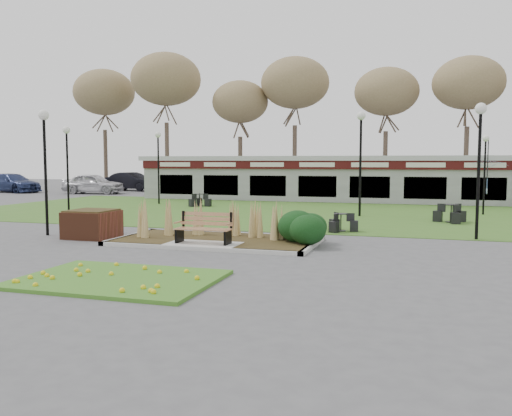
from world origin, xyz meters
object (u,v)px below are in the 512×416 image
(brick_planter, at_px, (92,224))
(lamp_post_near_left, at_px, (45,144))
(lamp_post_far_right, at_px, (361,140))
(bistro_set_b, at_px, (200,202))
(car_silver, at_px, (93,183))
(patio_umbrella, at_px, (487,177))
(car_black, at_px, (132,182))
(food_pavilion, at_px, (321,178))
(lamp_post_mid_left, at_px, (67,150))
(bistro_set_d, at_px, (451,216))
(bistro_set_c, at_px, (341,225))
(car_blue, at_px, (13,183))
(lamp_post_mid_right, at_px, (485,157))
(lamp_post_far_left, at_px, (158,151))
(lamp_post_near_right, at_px, (480,140))
(park_bench, at_px, (204,228))

(brick_planter, height_order, lamp_post_near_left, lamp_post_near_left)
(lamp_post_far_right, distance_m, bistro_set_b, 10.26)
(lamp_post_near_left, xyz_separation_m, car_silver, (-12.28, 21.18, -2.35))
(patio_umbrella, height_order, car_black, patio_umbrella)
(food_pavilion, distance_m, lamp_post_mid_left, 16.08)
(lamp_post_near_left, bearing_deg, bistro_set_d, 30.82)
(bistro_set_c, distance_m, car_blue, 33.96)
(lamp_post_mid_right, xyz_separation_m, car_black, (-26.88, 13.78, -1.99))
(car_blue, bearing_deg, lamp_post_mid_left, -120.13)
(car_silver, xyz_separation_m, car_black, (0.72, 4.76, -0.01))
(food_pavilion, height_order, car_black, food_pavilion)
(food_pavilion, xyz_separation_m, lamp_post_mid_left, (-10.13, -12.37, 1.62))
(lamp_post_far_left, xyz_separation_m, car_silver, (-9.65, 7.66, -2.34))
(lamp_post_near_right, bearing_deg, lamp_post_far_right, 124.87)
(park_bench, bearing_deg, lamp_post_near_left, 172.61)
(brick_planter, xyz_separation_m, bistro_set_d, (11.82, 8.21, -0.21))
(lamp_post_near_right, distance_m, lamp_post_mid_right, 9.01)
(bistro_set_b, xyz_separation_m, car_black, (-11.99, 13.38, 0.54))
(lamp_post_mid_right, relative_size, car_black, 0.79)
(car_black, bearing_deg, lamp_post_far_right, -118.29)
(food_pavilion, height_order, lamp_post_near_right, lamp_post_near_right)
(brick_planter, relative_size, car_blue, 0.28)
(park_bench, height_order, lamp_post_near_left, lamp_post_near_left)
(food_pavilion, relative_size, lamp_post_far_left, 5.69)
(brick_planter, height_order, lamp_post_near_right, lamp_post_near_right)
(food_pavilion, bearing_deg, lamp_post_near_left, -108.29)
(bistro_set_b, distance_m, car_blue, 21.85)
(lamp_post_far_left, bearing_deg, brick_planter, -71.73)
(lamp_post_far_right, bearing_deg, brick_planter, -128.88)
(brick_planter, xyz_separation_m, car_black, (-13.41, 26.00, 0.32))
(bistro_set_c, bearing_deg, patio_umbrella, 64.20)
(lamp_post_near_right, xyz_separation_m, car_silver, (-26.51, 17.95, -2.44))
(lamp_post_far_left, distance_m, bistro_set_b, 4.32)
(lamp_post_mid_right, distance_m, lamp_post_far_right, 6.17)
(lamp_post_mid_right, bearing_deg, lamp_post_far_left, 175.67)
(brick_planter, distance_m, lamp_post_near_right, 13.10)
(brick_planter, bearing_deg, lamp_post_far_right, 51.12)
(lamp_post_mid_left, bearing_deg, bistro_set_c, -10.82)
(brick_planter, height_order, patio_umbrella, patio_umbrella)
(brick_planter, relative_size, food_pavilion, 0.06)
(lamp_post_near_left, xyz_separation_m, lamp_post_far_right, (9.71, 9.69, 0.38))
(lamp_post_far_right, bearing_deg, park_bench, -108.26)
(lamp_post_far_left, relative_size, bistro_set_d, 3.15)
(lamp_post_mid_right, height_order, car_black, lamp_post_mid_right)
(lamp_post_near_right, height_order, patio_umbrella, lamp_post_near_right)
(lamp_post_far_left, relative_size, patio_umbrella, 1.55)
(park_bench, relative_size, lamp_post_mid_right, 0.45)
(lamp_post_far_right, bearing_deg, patio_umbrella, 49.30)
(lamp_post_far_right, distance_m, car_silver, 24.96)
(lamp_post_near_right, relative_size, bistro_set_b, 3.39)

